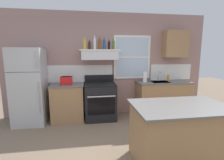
% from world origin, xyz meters
% --- Properties ---
extents(back_wall, '(5.40, 0.11, 2.70)m').
position_xyz_m(back_wall, '(0.03, 2.23, 1.35)').
color(back_wall, gray).
rests_on(back_wall, ground_plane).
extents(refrigerator, '(0.70, 0.72, 1.78)m').
position_xyz_m(refrigerator, '(-1.90, 1.84, 0.89)').
color(refrigerator, '#B7BABC').
rests_on(refrigerator, ground_plane).
extents(counter_left_of_stove, '(0.79, 0.63, 0.91)m').
position_xyz_m(counter_left_of_stove, '(-1.05, 1.90, 0.46)').
color(counter_left_of_stove, '#9E754C').
rests_on(counter_left_of_stove, ground_plane).
extents(toaster, '(0.30, 0.20, 0.19)m').
position_xyz_m(toaster, '(-1.06, 1.87, 1.01)').
color(toaster, red).
rests_on(toaster, counter_left_of_stove).
extents(stove_range, '(0.76, 0.69, 1.09)m').
position_xyz_m(stove_range, '(-0.25, 1.86, 0.46)').
color(stove_range, black).
rests_on(stove_range, ground_plane).
extents(range_hood_shelf, '(0.96, 0.52, 0.24)m').
position_xyz_m(range_hood_shelf, '(-0.25, 1.96, 1.62)').
color(range_hood_shelf, silver).
extents(bottle_champagne_gold_foil, '(0.08, 0.08, 0.29)m').
position_xyz_m(bottle_champagne_gold_foil, '(-0.61, 1.91, 1.87)').
color(bottle_champagne_gold_foil, '#B29333').
rests_on(bottle_champagne_gold_foil, range_hood_shelf).
extents(bottle_brown_stout, '(0.06, 0.06, 0.23)m').
position_xyz_m(bottle_brown_stout, '(-0.49, 1.97, 1.84)').
color(bottle_brown_stout, '#381E0F').
rests_on(bottle_brown_stout, range_hood_shelf).
extents(bottle_clear_tall, '(0.06, 0.06, 0.33)m').
position_xyz_m(bottle_clear_tall, '(-0.36, 1.92, 1.89)').
color(bottle_clear_tall, silver).
rests_on(bottle_clear_tall, range_hood_shelf).
extents(bottle_amber_wine, '(0.07, 0.07, 0.31)m').
position_xyz_m(bottle_amber_wine, '(-0.24, 1.93, 1.87)').
color(bottle_amber_wine, brown).
rests_on(bottle_amber_wine, range_hood_shelf).
extents(bottle_blue_liqueur, '(0.07, 0.07, 0.28)m').
position_xyz_m(bottle_blue_liqueur, '(-0.13, 1.96, 1.86)').
color(bottle_blue_liqueur, '#1E478C').
rests_on(bottle_blue_liqueur, range_hood_shelf).
extents(bottle_balsamic_dark, '(0.06, 0.06, 0.24)m').
position_xyz_m(bottle_balsamic_dark, '(-0.01, 1.93, 1.85)').
color(bottle_balsamic_dark, black).
rests_on(bottle_balsamic_dark, range_hood_shelf).
extents(bottle_olive_oil_square, '(0.06, 0.06, 0.27)m').
position_xyz_m(bottle_olive_oil_square, '(0.10, 1.95, 1.86)').
color(bottle_olive_oil_square, '#4C601E').
rests_on(bottle_olive_oil_square, range_hood_shelf).
extents(counter_right_with_sink, '(1.43, 0.63, 0.91)m').
position_xyz_m(counter_right_with_sink, '(1.45, 1.90, 0.46)').
color(counter_right_with_sink, '#9E754C').
rests_on(counter_right_with_sink, ground_plane).
extents(sink_faucet, '(0.03, 0.17, 0.28)m').
position_xyz_m(sink_faucet, '(1.35, 2.00, 1.08)').
color(sink_faucet, silver).
rests_on(sink_faucet, counter_right_with_sink).
extents(paper_towel_roll, '(0.11, 0.11, 0.27)m').
position_xyz_m(paper_towel_roll, '(0.93, 1.90, 1.04)').
color(paper_towel_roll, white).
rests_on(paper_towel_roll, counter_right_with_sink).
extents(dish_soap_bottle, '(0.06, 0.06, 0.18)m').
position_xyz_m(dish_soap_bottle, '(1.63, 2.00, 1.00)').
color(dish_soap_bottle, orange).
rests_on(dish_soap_bottle, counter_right_with_sink).
extents(kitchen_island, '(1.40, 0.90, 0.91)m').
position_xyz_m(kitchen_island, '(0.78, -0.05, 0.46)').
color(kitchen_island, '#9E754C').
rests_on(kitchen_island, ground_plane).
extents(upper_cabinet_right, '(0.64, 0.32, 0.70)m').
position_xyz_m(upper_cabinet_right, '(1.80, 2.04, 1.90)').
color(upper_cabinet_right, '#9E754C').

